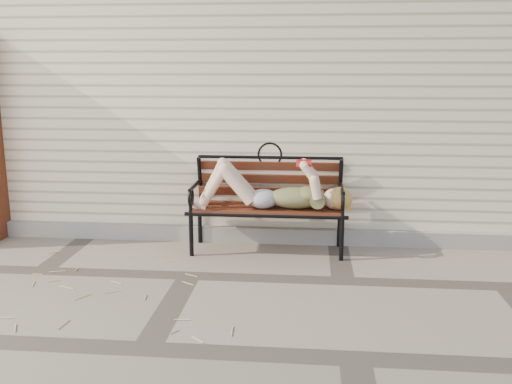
# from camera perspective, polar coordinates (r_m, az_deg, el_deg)

# --- Properties ---
(ground) EXTENTS (80.00, 80.00, 0.00)m
(ground) POSITION_cam_1_polar(r_m,az_deg,el_deg) (4.74, -6.69, -8.31)
(ground) COLOR gray
(ground) RESTS_ON ground
(house_wall) EXTENTS (8.00, 4.00, 3.00)m
(house_wall) POSITION_cam_1_polar(r_m,az_deg,el_deg) (7.40, -2.09, 11.02)
(house_wall) COLOR beige
(house_wall) RESTS_ON ground
(foundation_strip) EXTENTS (8.00, 0.10, 0.15)m
(foundation_strip) POSITION_cam_1_polar(r_m,az_deg,el_deg) (5.62, -4.66, -4.15)
(foundation_strip) COLOR gray
(foundation_strip) RESTS_ON ground
(garden_bench) EXTENTS (1.52, 0.61, 0.99)m
(garden_bench) POSITION_cam_1_polar(r_m,az_deg,el_deg) (5.27, 1.23, 0.13)
(garden_bench) COLOR black
(garden_bench) RESTS_ON ground
(reading_woman) EXTENTS (1.44, 0.33, 0.45)m
(reading_woman) POSITION_cam_1_polar(r_m,az_deg,el_deg) (5.15, 1.27, 0.21)
(reading_woman) COLOR #092B40
(reading_woman) RESTS_ON ground
(straw_scatter) EXTENTS (2.77, 1.71, 0.01)m
(straw_scatter) POSITION_cam_1_polar(r_m,az_deg,el_deg) (4.85, -19.91, -8.43)
(straw_scatter) COLOR tan
(straw_scatter) RESTS_ON ground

